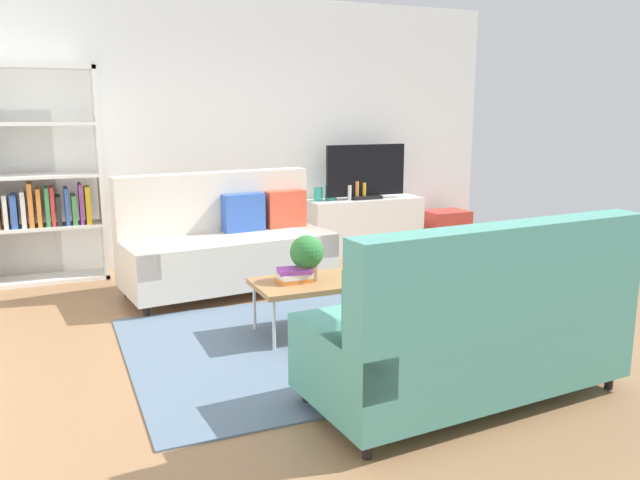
# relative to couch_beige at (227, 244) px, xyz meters

# --- Properties ---
(ground_plane) EXTENTS (7.68, 7.68, 0.00)m
(ground_plane) POSITION_rel_couch_beige_xyz_m (0.47, -1.45, -0.45)
(ground_plane) COLOR #936B47
(wall_far) EXTENTS (6.40, 0.12, 2.90)m
(wall_far) POSITION_rel_couch_beige_xyz_m (0.47, 1.35, 1.00)
(wall_far) COLOR white
(wall_far) RESTS_ON ground_plane
(area_rug) EXTENTS (2.90, 2.20, 0.01)m
(area_rug) POSITION_rel_couch_beige_xyz_m (0.34, -1.62, -0.44)
(area_rug) COLOR slate
(area_rug) RESTS_ON ground_plane
(couch_beige) EXTENTS (1.98, 1.06, 1.10)m
(couch_beige) POSITION_rel_couch_beige_xyz_m (0.00, 0.00, 0.00)
(couch_beige) COLOR beige
(couch_beige) RESTS_ON ground_plane
(couch_green) EXTENTS (1.96, 0.98, 1.10)m
(couch_green) POSITION_rel_couch_beige_xyz_m (0.68, -2.85, 0.00)
(couch_green) COLOR teal
(couch_green) RESTS_ON ground_plane
(coffee_table) EXTENTS (1.10, 0.56, 0.42)m
(coffee_table) POSITION_rel_couch_beige_xyz_m (0.39, -1.42, -0.05)
(coffee_table) COLOR #9E7042
(coffee_table) RESTS_ON ground_plane
(tv_console) EXTENTS (1.40, 0.44, 0.64)m
(tv_console) POSITION_rel_couch_beige_xyz_m (1.96, 1.01, -0.13)
(tv_console) COLOR silver
(tv_console) RESTS_ON ground_plane
(tv) EXTENTS (1.00, 0.20, 0.64)m
(tv) POSITION_rel_couch_beige_xyz_m (1.96, 0.99, 0.51)
(tv) COLOR black
(tv) RESTS_ON tv_console
(bookshelf) EXTENTS (1.10, 0.36, 2.10)m
(bookshelf) POSITION_rel_couch_beige_xyz_m (-1.55, 1.03, 0.51)
(bookshelf) COLOR white
(bookshelf) RESTS_ON ground_plane
(storage_trunk) EXTENTS (0.52, 0.40, 0.44)m
(storage_trunk) POSITION_rel_couch_beige_xyz_m (3.06, 0.91, -0.23)
(storage_trunk) COLOR #B2382D
(storage_trunk) RESTS_ON ground_plane
(potted_plant) EXTENTS (0.25, 0.25, 0.35)m
(potted_plant) POSITION_rel_couch_beige_xyz_m (0.25, -1.39, 0.17)
(potted_plant) COLOR brown
(potted_plant) RESTS_ON coffee_table
(table_book_0) EXTENTS (0.24, 0.19, 0.03)m
(table_book_0) POSITION_rel_couch_beige_xyz_m (0.14, -1.40, -0.01)
(table_book_0) COLOR orange
(table_book_0) RESTS_ON coffee_table
(table_book_1) EXTENTS (0.25, 0.20, 0.04)m
(table_book_1) POSITION_rel_couch_beige_xyz_m (0.14, -1.40, 0.02)
(table_book_1) COLOR silver
(table_book_1) RESTS_ON table_book_0
(table_book_2) EXTENTS (0.27, 0.22, 0.03)m
(table_book_2) POSITION_rel_couch_beige_xyz_m (0.14, -1.40, 0.06)
(table_book_2) COLOR purple
(table_book_2) RESTS_ON table_book_1
(vase_0) EXTENTS (0.10, 0.10, 0.16)m
(vase_0) POSITION_rel_couch_beige_xyz_m (1.38, 1.06, 0.27)
(vase_0) COLOR #33B29E
(vase_0) RESTS_ON tv_console
(vase_1) EXTENTS (0.14, 0.14, 0.20)m
(vase_1) POSITION_rel_couch_beige_xyz_m (1.54, 1.06, 0.29)
(vase_1) COLOR #33B29E
(vase_1) RESTS_ON tv_console
(bottle_0) EXTENTS (0.05, 0.05, 0.18)m
(bottle_0) POSITION_rel_couch_beige_xyz_m (1.73, 0.97, 0.28)
(bottle_0) COLOR silver
(bottle_0) RESTS_ON tv_console
(bottle_1) EXTENTS (0.04, 0.04, 0.22)m
(bottle_1) POSITION_rel_couch_beige_xyz_m (1.83, 0.97, 0.30)
(bottle_1) COLOR orange
(bottle_1) RESTS_ON tv_console
(bottle_2) EXTENTS (0.04, 0.04, 0.19)m
(bottle_2) POSITION_rel_couch_beige_xyz_m (1.93, 0.97, 0.29)
(bottle_2) COLOR gold
(bottle_2) RESTS_ON tv_console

